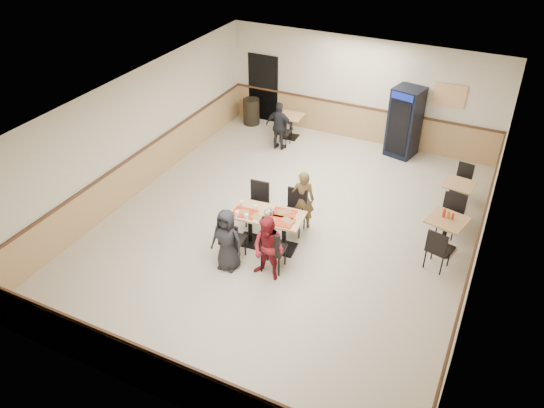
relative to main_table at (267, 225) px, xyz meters
The scene contains 20 objects.
ground 0.97m from the main_table, 80.78° to the left, with size 10.00×10.00×0.00m, color beige.
room_shell 3.84m from the main_table, 60.31° to the left, with size 10.00×10.00×10.00m.
main_table is the anchor object (origin of this frame).
main_chairs 0.06m from the main_table, behind, with size 1.54×1.94×1.05m.
diner_woman_left 1.07m from the main_table, 112.25° to the right, with size 0.67×0.44×1.38m, color black.
diner_woman_right 1.03m from the main_table, 61.98° to the right, with size 0.68×0.53×1.41m, color maroon.
diner_man_opposite 1.08m from the main_table, 67.75° to the left, with size 0.52×0.34×1.43m, color brown.
lone_diner 4.51m from the main_table, 111.71° to the left, with size 0.82×0.34×1.41m, color black.
tabletop_clutter 0.31m from the main_table, 84.40° to the right, with size 1.37×0.76×0.12m.
side_table_near 3.75m from the main_table, 23.51° to the left, with size 0.89×0.89×0.79m.
side_table_near_chair_south 3.55m from the main_table, 14.08° to the left, with size 0.47×0.47×1.00m, color black, non-canonical shape.
side_table_near_chair_north 4.05m from the main_table, 31.77° to the left, with size 0.47×0.47×1.00m, color black, non-canonical shape.
side_table_far 4.68m from the main_table, 43.01° to the left, with size 0.74×0.74×0.71m.
side_table_far_chair_south 4.31m from the main_table, 37.45° to the left, with size 0.42×0.42×0.90m, color black, non-canonical shape.
side_table_far_chair_north 5.09m from the main_table, 47.71° to the left, with size 0.42×0.42×0.90m, color black, non-canonical shape.
condiment_caddy 3.76m from the main_table, 24.40° to the left, with size 0.23×0.06×0.20m.
back_table 5.26m from the main_table, 108.48° to the left, with size 0.69×0.69×0.71m.
back_table_chair_lone 4.73m from the main_table, 110.66° to the left, with size 0.41×0.41×0.90m, color black, non-canonical shape.
pepsi_cooler 5.62m from the main_table, 74.00° to the left, with size 0.88×0.88×1.96m.
trash_bin 6.22m from the main_table, 120.71° to the left, with size 0.51×0.51×0.80m, color black.
Camera 1 is at (3.92, -8.93, 7.14)m, focal length 35.00 mm.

